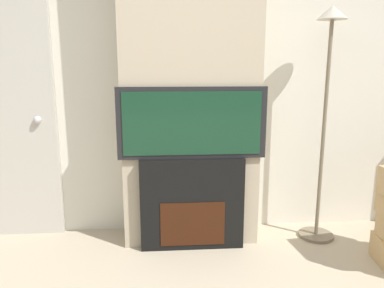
% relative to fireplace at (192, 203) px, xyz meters
% --- Properties ---
extents(wall_back, '(6.00, 0.06, 2.70)m').
position_rel_fireplace_xyz_m(wall_back, '(0.00, 0.39, 0.99)').
color(wall_back, silver).
rests_on(wall_back, ground_plane).
extents(chimney_breast, '(1.06, 0.36, 2.70)m').
position_rel_fireplace_xyz_m(chimney_breast, '(0.00, 0.18, 0.99)').
color(chimney_breast, tan).
rests_on(chimney_breast, ground_plane).
extents(fireplace, '(0.80, 0.15, 0.72)m').
position_rel_fireplace_xyz_m(fireplace, '(0.00, 0.00, 0.00)').
color(fireplace, black).
rests_on(fireplace, ground_plane).
extents(television, '(1.11, 0.07, 0.54)m').
position_rel_fireplace_xyz_m(television, '(0.00, -0.00, 0.63)').
color(television, black).
rests_on(television, fireplace).
extents(floor_lamp, '(0.28, 0.28, 1.85)m').
position_rel_fireplace_xyz_m(floor_lamp, '(1.05, 0.09, 0.86)').
color(floor_lamp, '#726651').
rests_on(floor_lamp, ground_plane).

